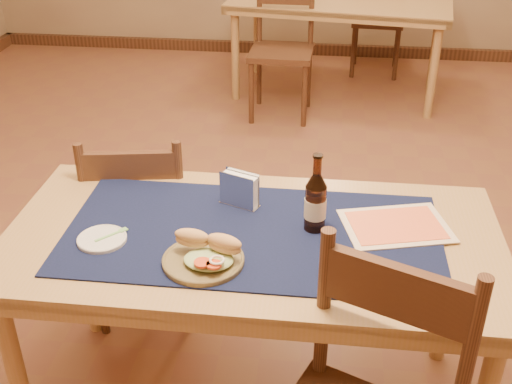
# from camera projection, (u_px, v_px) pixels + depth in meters

# --- Properties ---
(main_table) EXTENTS (1.60, 0.80, 0.75)m
(main_table) POSITION_uv_depth(u_px,v_px,m) (252.00, 255.00, 2.10)
(main_table) COLOR #A37B4C
(main_table) RESTS_ON ground
(placemat) EXTENTS (1.20, 0.60, 0.01)m
(placemat) POSITION_uv_depth(u_px,v_px,m) (252.00, 234.00, 2.06)
(placemat) COLOR #0F1339
(placemat) RESTS_ON main_table
(baseboard) EXTENTS (6.00, 7.00, 0.10)m
(baseboard) POSITION_uv_depth(u_px,v_px,m) (273.00, 264.00, 3.09)
(baseboard) COLOR #4C2C1B
(baseboard) RESTS_ON ground
(back_table) EXTENTS (1.74, 1.04, 0.75)m
(back_table) POSITION_uv_depth(u_px,v_px,m) (340.00, 10.00, 4.90)
(back_table) COLOR #A37B4C
(back_table) RESTS_ON ground
(chair_main_far) EXTENTS (0.48, 0.48, 0.90)m
(chair_main_far) POSITION_uv_depth(u_px,v_px,m) (142.00, 222.00, 2.65)
(chair_main_far) COLOR #4C2C1B
(chair_main_far) RESTS_ON ground
(chair_back_near) EXTENTS (0.46, 0.46, 0.96)m
(chair_back_near) POSITION_uv_depth(u_px,v_px,m) (282.00, 48.00, 4.62)
(chair_back_near) COLOR #4C2C1B
(chair_back_near) RESTS_ON ground
(chair_back_far) EXTENTS (0.45, 0.45, 0.92)m
(chair_back_far) POSITION_uv_depth(u_px,v_px,m) (378.00, 19.00, 5.40)
(chair_back_far) COLOR #4C2C1B
(chair_back_far) RESTS_ON ground
(sandwich_plate) EXTENTS (0.25, 0.25, 0.09)m
(sandwich_plate) POSITION_uv_depth(u_px,v_px,m) (206.00, 256.00, 1.90)
(sandwich_plate) COLOR brown
(sandwich_plate) RESTS_ON placemat
(side_plate) EXTENTS (0.16, 0.16, 0.01)m
(side_plate) POSITION_uv_depth(u_px,v_px,m) (102.00, 239.00, 2.01)
(side_plate) COLOR silver
(side_plate) RESTS_ON placemat
(fork) EXTENTS (0.09, 0.09, 0.00)m
(fork) POSITION_uv_depth(u_px,v_px,m) (114.00, 234.00, 2.03)
(fork) COLOR #77BC67
(fork) RESTS_ON side_plate
(beer_bottle) EXTENTS (0.07, 0.07, 0.27)m
(beer_bottle) POSITION_uv_depth(u_px,v_px,m) (315.00, 202.00, 2.03)
(beer_bottle) COLOR #421D0B
(beer_bottle) RESTS_ON placemat
(napkin_holder) EXTENTS (0.15, 0.10, 0.12)m
(napkin_holder) POSITION_uv_depth(u_px,v_px,m) (239.00, 190.00, 2.18)
(napkin_holder) COLOR silver
(napkin_holder) RESTS_ON placemat
(menu_card) EXTENTS (0.39, 0.32, 0.01)m
(menu_card) POSITION_uv_depth(u_px,v_px,m) (396.00, 226.00, 2.08)
(menu_card) COLOR beige
(menu_card) RESTS_ON placemat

